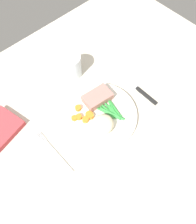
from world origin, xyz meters
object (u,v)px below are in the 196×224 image
object	(u,v)px
dinner_plate	(98,115)
meat_portion	(97,98)
knife	(135,86)
fork	(55,152)
water_glass	(72,67)
napkin	(0,128)

from	to	relation	value
dinner_plate	meat_portion	size ratio (longest dim) A/B	2.73
knife	fork	bearing A→B (deg)	176.46
knife	water_glass	bearing A→B (deg)	118.47
dinner_plate	water_glass	world-z (taller)	water_glass
knife	dinner_plate	bearing A→B (deg)	175.55
dinner_plate	fork	bearing A→B (deg)	-179.17
water_glass	dinner_plate	bearing A→B (deg)	-105.17
dinner_plate	fork	world-z (taller)	dinner_plate
meat_portion	knife	xyz separation A→B (cm)	(13.70, -4.12, -2.80)
knife	water_glass	xyz separation A→B (cm)	(-11.89, 19.06, 3.32)
meat_portion	water_glass	size ratio (longest dim) A/B	1.08
fork	water_glass	world-z (taller)	water_glass
meat_portion	napkin	size ratio (longest dim) A/B	0.76
meat_portion	fork	xyz separation A→B (cm)	(-20.93, -4.09, -2.80)
meat_portion	napkin	bearing A→B (deg)	155.43
fork	water_glass	bearing A→B (deg)	39.62
napkin	fork	bearing A→B (deg)	-65.81
dinner_plate	fork	xyz separation A→B (cm)	(-17.64, -0.26, -0.60)
knife	napkin	distance (cm)	45.72
dinner_plate	meat_portion	distance (cm)	5.50
dinner_plate	napkin	xyz separation A→B (cm)	(-25.36, 16.93, 0.16)
knife	water_glass	world-z (taller)	water_glass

